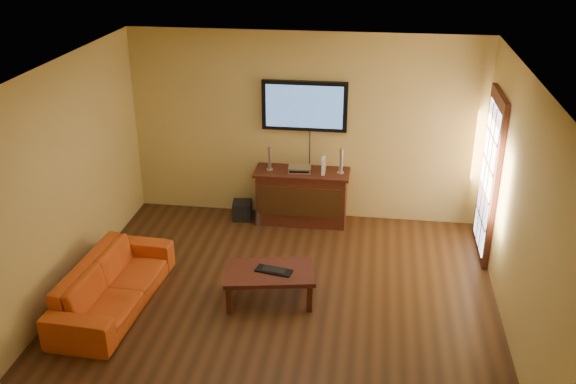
% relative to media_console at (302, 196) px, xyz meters
% --- Properties ---
extents(ground_plane, '(5.00, 5.00, 0.00)m').
position_rel_media_console_xyz_m(ground_plane, '(0.00, -2.24, -0.40)').
color(ground_plane, '#331D0E').
rests_on(ground_plane, ground).
extents(room_walls, '(5.00, 5.00, 5.00)m').
position_rel_media_console_xyz_m(room_walls, '(0.00, -1.61, 1.29)').
color(room_walls, tan).
rests_on(room_walls, ground).
extents(french_door, '(0.07, 1.02, 2.22)m').
position_rel_media_console_xyz_m(french_door, '(2.46, -0.54, 0.65)').
color(french_door, '#35140C').
rests_on(french_door, ground).
extents(media_console, '(1.34, 0.51, 0.78)m').
position_rel_media_console_xyz_m(media_console, '(0.00, 0.00, 0.00)').
color(media_console, '#35140C').
rests_on(media_console, ground).
extents(television, '(1.20, 0.08, 0.71)m').
position_rel_media_console_xyz_m(television, '(-0.00, 0.22, 1.28)').
color(television, black).
rests_on(television, ground).
extents(coffee_table, '(1.12, 0.79, 0.39)m').
position_rel_media_console_xyz_m(coffee_table, '(-0.12, -2.09, -0.05)').
color(coffee_table, '#35140C').
rests_on(coffee_table, ground).
extents(sofa, '(0.66, 1.95, 0.75)m').
position_rel_media_console_xyz_m(sofa, '(-1.87, -2.45, -0.02)').
color(sofa, '#CB4D16').
rests_on(sofa, ground).
extents(speaker_left, '(0.09, 0.09, 0.34)m').
position_rel_media_console_xyz_m(speaker_left, '(-0.46, -0.00, 0.54)').
color(speaker_left, silver).
rests_on(speaker_left, media_console).
extents(speaker_right, '(0.10, 0.10, 0.36)m').
position_rel_media_console_xyz_m(speaker_right, '(0.55, 0.02, 0.55)').
color(speaker_right, silver).
rests_on(speaker_right, media_console).
extents(av_receiver, '(0.33, 0.25, 0.07)m').
position_rel_media_console_xyz_m(av_receiver, '(-0.03, -0.01, 0.43)').
color(av_receiver, silver).
rests_on(av_receiver, media_console).
extents(game_console, '(0.05, 0.17, 0.23)m').
position_rel_media_console_xyz_m(game_console, '(0.31, -0.03, 0.50)').
color(game_console, white).
rests_on(game_console, media_console).
extents(subwoofer, '(0.30, 0.30, 0.27)m').
position_rel_media_console_xyz_m(subwoofer, '(-0.87, -0.04, -0.26)').
color(subwoofer, black).
rests_on(subwoofer, ground).
extents(bottle, '(0.07, 0.07, 0.21)m').
position_rel_media_console_xyz_m(bottle, '(-0.60, -0.23, -0.30)').
color(bottle, white).
rests_on(bottle, ground).
extents(keyboard, '(0.44, 0.24, 0.03)m').
position_rel_media_console_xyz_m(keyboard, '(-0.07, -2.10, 0.01)').
color(keyboard, black).
rests_on(keyboard, coffee_table).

